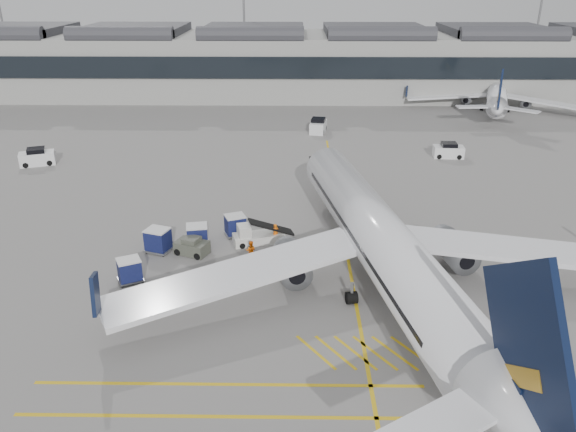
{
  "coord_description": "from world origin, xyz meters",
  "views": [
    {
      "loc": [
        5.71,
        -35.12,
        21.31
      ],
      "look_at": [
        5.15,
        4.66,
        4.0
      ],
      "focal_mm": 35.0,
      "sensor_mm": 36.0,
      "label": 1
    }
  ],
  "objects_px": {
    "ramp_agent_a": "(276,233)",
    "baggage_cart_a": "(235,225)",
    "ramp_agent_b": "(251,251)",
    "airliner_main": "(383,244)",
    "belt_loader": "(257,236)",
    "pushback_tug": "(192,247)"
  },
  "relations": [
    {
      "from": "ramp_agent_a",
      "to": "ramp_agent_b",
      "type": "bearing_deg",
      "value": -162.13
    },
    {
      "from": "airliner_main",
      "to": "ramp_agent_b",
      "type": "distance_m",
      "value": 10.89
    },
    {
      "from": "baggage_cart_a",
      "to": "ramp_agent_a",
      "type": "xyz_separation_m",
      "value": [
        3.61,
        -1.39,
        -0.16
      ]
    },
    {
      "from": "ramp_agent_a",
      "to": "airliner_main",
      "type": "bearing_deg",
      "value": -83.42
    },
    {
      "from": "airliner_main",
      "to": "baggage_cart_a",
      "type": "xyz_separation_m",
      "value": [
        -11.56,
        8.48,
        -2.39
      ]
    },
    {
      "from": "airliner_main",
      "to": "pushback_tug",
      "type": "relative_size",
      "value": 14.25
    },
    {
      "from": "belt_loader",
      "to": "baggage_cart_a",
      "type": "distance_m",
      "value": 2.48
    },
    {
      "from": "baggage_cart_a",
      "to": "ramp_agent_a",
      "type": "bearing_deg",
      "value": -43.09
    },
    {
      "from": "airliner_main",
      "to": "ramp_agent_b",
      "type": "relative_size",
      "value": 25.69
    },
    {
      "from": "ramp_agent_a",
      "to": "ramp_agent_b",
      "type": "distance_m",
      "value": 3.75
    },
    {
      "from": "belt_loader",
      "to": "baggage_cart_a",
      "type": "height_order",
      "value": "belt_loader"
    },
    {
      "from": "baggage_cart_a",
      "to": "ramp_agent_b",
      "type": "xyz_separation_m",
      "value": [
        1.71,
        -4.62,
        -0.17
      ]
    },
    {
      "from": "airliner_main",
      "to": "belt_loader",
      "type": "distance_m",
      "value": 12.21
    },
    {
      "from": "airliner_main",
      "to": "baggage_cart_a",
      "type": "relative_size",
      "value": 19.47
    },
    {
      "from": "ramp_agent_b",
      "to": "airliner_main",
      "type": "bearing_deg",
      "value": 163.52
    },
    {
      "from": "ramp_agent_b",
      "to": "pushback_tug",
      "type": "distance_m",
      "value": 5.03
    },
    {
      "from": "ramp_agent_a",
      "to": "ramp_agent_b",
      "type": "relative_size",
      "value": 1.02
    },
    {
      "from": "baggage_cart_a",
      "to": "ramp_agent_b",
      "type": "bearing_deg",
      "value": -91.79
    },
    {
      "from": "belt_loader",
      "to": "ramp_agent_a",
      "type": "relative_size",
      "value": 3.16
    },
    {
      "from": "ramp_agent_b",
      "to": "pushback_tug",
      "type": "relative_size",
      "value": 0.55
    },
    {
      "from": "ramp_agent_a",
      "to": "baggage_cart_a",
      "type": "bearing_deg",
      "value": 117.3
    },
    {
      "from": "baggage_cart_a",
      "to": "pushback_tug",
      "type": "relative_size",
      "value": 0.73
    }
  ]
}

